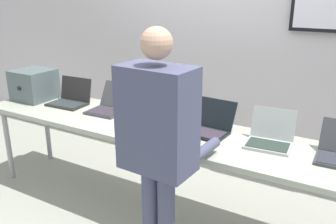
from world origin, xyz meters
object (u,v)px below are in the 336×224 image
Objects in this scene: equipment_box at (34,85)px; laptop_station_3 at (210,126)px; person at (158,138)px; laptop_station_2 at (158,115)px; laptop_station_0 at (70,98)px; workbench at (179,137)px; laptop_station_4 at (270,137)px; laptop_station_1 at (109,105)px.

equipment_box is 1.88m from laptop_station_3.
equipment_box is 1.98m from person.
laptop_station_2 is at bearing 2.75° from equipment_box.
equipment_box reaches higher than laptop_station_0.
workbench is at bearing -1.56° from equipment_box.
laptop_station_4 reaches higher than laptop_station_3.
laptop_station_4 is 0.20× the size of person.
workbench is at bearing 107.06° from person.
person is (1.86, -0.67, 0.06)m from equipment_box.
person is (0.46, -0.73, 0.16)m from laptop_station_2.
laptop_station_4 is at bearing 56.38° from person.
laptop_station_4 is (2.34, 0.06, -0.09)m from equipment_box.
laptop_station_0 is 0.97m from laptop_station_2.
laptop_station_2 is at bearing 0.98° from laptop_station_0.
laptop_station_3 is at bearing -179.59° from laptop_station_4.
laptop_station_1 is 1.07× the size of laptop_station_3.
laptop_station_2 reaches higher than laptop_station_0.
laptop_station_2 is at bearing -0.88° from laptop_station_1.
workbench is 11.53× the size of laptop_station_4.
laptop_station_1 is (0.46, 0.02, -0.00)m from laptop_station_0.
laptop_station_3 is 0.46m from laptop_station_4.
laptop_station_3 is at bearing -1.11° from laptop_station_1.
laptop_station_2 reaches higher than laptop_station_1.
laptop_station_1 is 1.24m from person.
person is (0.98, -0.74, 0.16)m from laptop_station_1.
laptop_station_1 reaches higher than laptop_station_3.
laptop_station_4 is 0.89m from person.
laptop_station_0 is 1.61m from person.
laptop_station_1 is at bearing 178.89° from laptop_station_3.
equipment_box is at bearing -178.29° from laptop_station_3.
laptop_station_3 is at bearing 25.78° from workbench.
equipment_box is 0.98× the size of laptop_station_0.
laptop_station_3 is (1.45, 0.01, -0.00)m from laptop_station_0.
laptop_station_4 reaches higher than workbench.
equipment_box is at bearing -175.13° from laptop_station_1.
laptop_station_0 is at bearing -179.74° from laptop_station_4.
laptop_station_4 is (0.46, 0.00, 0.00)m from laptop_station_3.
workbench is at bearing -4.44° from laptop_station_0.
equipment_box is 0.89m from laptop_station_1.
laptop_station_2 is at bearing 157.17° from workbench.
laptop_station_1 reaches higher than workbench.
equipment_box is at bearing -173.24° from laptop_station_0.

